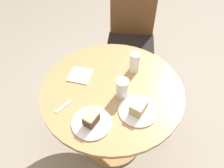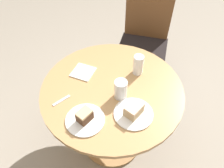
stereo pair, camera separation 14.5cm
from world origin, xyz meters
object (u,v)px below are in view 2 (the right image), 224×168
object	(u,v)px
chair	(144,38)
glass_lemonade	(138,66)
glass_water	(121,90)
plate_far	(85,120)
cake_slice_near	(134,110)
plate_near	(133,114)
cake_slice_far	(85,116)

from	to	relation	value
chair	glass_lemonade	size ratio (longest dim) A/B	6.52
chair	glass_water	xyz separation A→B (m)	(0.07, -0.97, 0.27)
plate_far	glass_water	world-z (taller)	glass_water
plate_far	glass_lemonade	distance (m)	0.54
cake_slice_near	glass_water	size ratio (longest dim) A/B	0.96
chair	plate_far	xyz separation A→B (m)	(-0.07, -1.21, 0.22)
plate_near	cake_slice_far	xyz separation A→B (m)	(-0.26, -0.14, 0.04)
chair	glass_water	world-z (taller)	chair
glass_lemonade	cake_slice_far	bearing A→B (deg)	-109.60
plate_far	cake_slice_near	bearing A→B (deg)	29.22
chair	glass_lemonade	world-z (taller)	chair
glass_water	chair	bearing A→B (deg)	94.22
chair	cake_slice_near	distance (m)	1.12
chair	glass_lemonade	bearing A→B (deg)	-87.14
cake_slice_far	glass_lemonade	xyz separation A→B (m)	(0.18, 0.50, 0.02)
plate_far	chair	bearing A→B (deg)	86.90
plate_near	glass_lemonade	distance (m)	0.37
glass_lemonade	glass_water	xyz separation A→B (m)	(-0.04, -0.25, -0.01)
glass_lemonade	plate_far	bearing A→B (deg)	-109.60
glass_lemonade	glass_water	size ratio (longest dim) A/B	1.10
plate_near	plate_far	xyz separation A→B (m)	(-0.26, -0.14, 0.00)
chair	cake_slice_far	bearing A→B (deg)	-99.27
plate_near	cake_slice_near	size ratio (longest dim) A/B	1.86
cake_slice_far	glass_lemonade	size ratio (longest dim) A/B	0.70
plate_near	glass_water	distance (m)	0.17
plate_near	glass_lemonade	world-z (taller)	glass_lemonade
cake_slice_near	cake_slice_far	xyz separation A→B (m)	(-0.26, -0.14, 0.00)
chair	glass_water	distance (m)	1.01
glass_lemonade	glass_water	world-z (taller)	glass_lemonade
glass_water	plate_far	bearing A→B (deg)	-118.81
plate_near	cake_slice_far	distance (m)	0.30
plate_far	glass_water	bearing A→B (deg)	61.19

